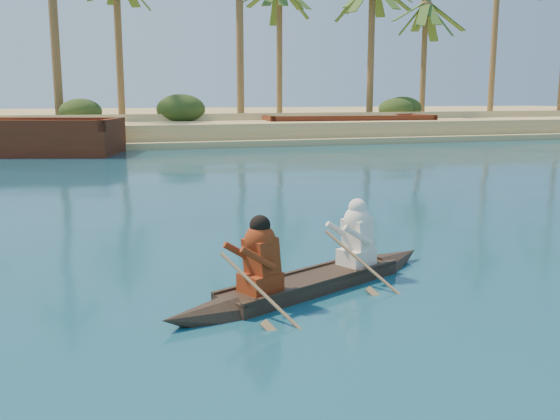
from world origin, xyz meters
name	(u,v)px	position (x,y,z in m)	size (l,w,h in m)	color
sandy_embankment	(27,123)	(0.00, 46.89, 0.53)	(150.00, 51.00, 1.50)	#DCC37C
palm_grove	(6,20)	(0.00, 35.00, 8.00)	(110.00, 14.00, 16.00)	#2A4D1B
shrub_cluster	(9,123)	(0.00, 31.50, 1.20)	(100.00, 6.00, 2.40)	#203312
canoe	(312,271)	(7.58, -4.00, 0.29)	(5.20, 2.92, 1.49)	#34261C
barge_right	(347,129)	(21.90, 27.00, 0.67)	(11.81, 4.78, 1.92)	maroon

